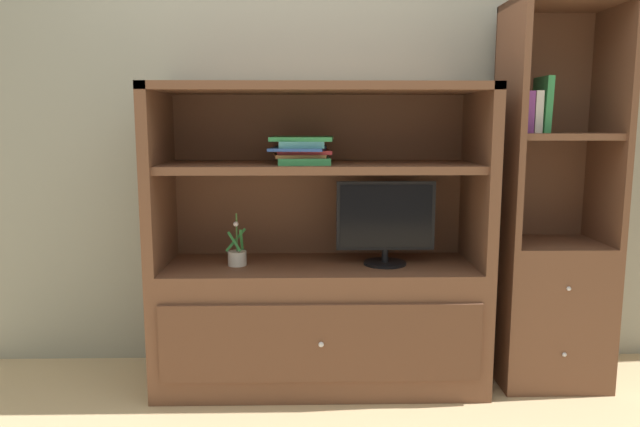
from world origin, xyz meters
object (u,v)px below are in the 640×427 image
at_px(tv_monitor, 386,221).
at_px(potted_plant, 237,257).
at_px(bookshelf_tall, 550,262).
at_px(magazine_stack, 302,150).
at_px(upright_book_row, 534,109).
at_px(media_console, 320,289).

bearing_deg(tv_monitor, potted_plant, -179.70).
bearing_deg(bookshelf_tall, tv_monitor, -178.31).
bearing_deg(magazine_stack, tv_monitor, -2.08).
bearing_deg(upright_book_row, tv_monitor, -178.78).
xyz_separation_m(potted_plant, magazine_stack, (0.31, 0.02, 0.50)).
height_order(potted_plant, bookshelf_tall, bookshelf_tall).
relative_size(tv_monitor, upright_book_row, 1.81).
bearing_deg(media_console, upright_book_row, -0.36).
bearing_deg(media_console, bookshelf_tall, 0.16).
relative_size(magazine_stack, bookshelf_tall, 0.20).
bearing_deg(bookshelf_tall, magazine_stack, -179.54).
distance_m(media_console, bookshelf_tall, 1.11).
height_order(media_console, magazine_stack, media_console).
xyz_separation_m(tv_monitor, magazine_stack, (-0.39, 0.01, 0.33)).
bearing_deg(tv_monitor, upright_book_row, 1.22).
height_order(tv_monitor, upright_book_row, upright_book_row).
bearing_deg(magazine_stack, media_console, 4.51).
height_order(media_console, bookshelf_tall, bookshelf_tall).
bearing_deg(media_console, magazine_stack, -175.49).
xyz_separation_m(potted_plant, bookshelf_tall, (1.49, 0.03, -0.04)).
relative_size(tv_monitor, magazine_stack, 1.31).
bearing_deg(potted_plant, magazine_stack, 3.32).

